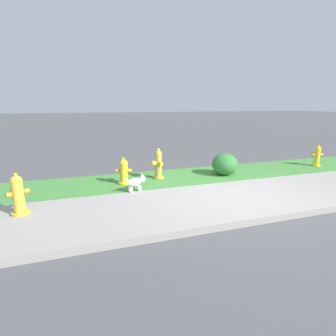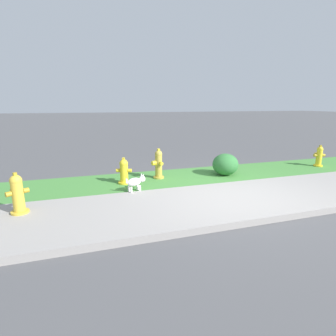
{
  "view_description": "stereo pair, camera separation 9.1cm",
  "coord_description": "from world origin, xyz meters",
  "px_view_note": "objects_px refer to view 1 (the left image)",
  "views": [
    {
      "loc": [
        -3.0,
        -4.46,
        1.91
      ],
      "look_at": [
        -1.06,
        1.41,
        0.4
      ],
      "focal_mm": 28.0,
      "sensor_mm": 36.0,
      "label": 1
    },
    {
      "loc": [
        -2.91,
        -4.49,
        1.91
      ],
      "look_at": [
        -1.06,
        1.41,
        0.4
      ],
      "focal_mm": 28.0,
      "sensor_mm": 36.0,
      "label": 2
    }
  ],
  "objects_px": {
    "fire_hydrant_mid_block": "(158,164)",
    "fire_hydrant_across_street": "(18,195)",
    "fire_hydrant_near_corner": "(124,172)",
    "small_white_dog": "(136,182)",
    "shrub_bush_mid_verge": "(225,164)",
    "fire_hydrant_far_end": "(317,156)"
  },
  "relations": [
    {
      "from": "fire_hydrant_across_street",
      "to": "fire_hydrant_mid_block",
      "type": "bearing_deg",
      "value": -4.46
    },
    {
      "from": "fire_hydrant_near_corner",
      "to": "fire_hydrant_far_end",
      "type": "xyz_separation_m",
      "value": [
        6.1,
        0.01,
        0.01
      ]
    },
    {
      "from": "small_white_dog",
      "to": "shrub_bush_mid_verge",
      "type": "distance_m",
      "value": 2.69
    },
    {
      "from": "fire_hydrant_across_street",
      "to": "fire_hydrant_far_end",
      "type": "distance_m",
      "value": 8.26
    },
    {
      "from": "fire_hydrant_mid_block",
      "to": "fire_hydrant_near_corner",
      "type": "xyz_separation_m",
      "value": [
        -0.93,
        -0.2,
        -0.08
      ]
    },
    {
      "from": "fire_hydrant_near_corner",
      "to": "shrub_bush_mid_verge",
      "type": "bearing_deg",
      "value": 19.64
    },
    {
      "from": "fire_hydrant_far_end",
      "to": "shrub_bush_mid_verge",
      "type": "distance_m",
      "value": 3.33
    },
    {
      "from": "fire_hydrant_near_corner",
      "to": "shrub_bush_mid_verge",
      "type": "xyz_separation_m",
      "value": [
        2.77,
        -0.04,
        -0.01
      ]
    },
    {
      "from": "fire_hydrant_across_street",
      "to": "fire_hydrant_far_end",
      "type": "bearing_deg",
      "value": -21.73
    },
    {
      "from": "fire_hydrant_mid_block",
      "to": "fire_hydrant_far_end",
      "type": "xyz_separation_m",
      "value": [
        5.17,
        -0.19,
        -0.06
      ]
    },
    {
      "from": "fire_hydrant_across_street",
      "to": "shrub_bush_mid_verge",
      "type": "height_order",
      "value": "fire_hydrant_across_street"
    },
    {
      "from": "fire_hydrant_mid_block",
      "to": "fire_hydrant_across_street",
      "type": "bearing_deg",
      "value": 102.84
    },
    {
      "from": "fire_hydrant_across_street",
      "to": "fire_hydrant_near_corner",
      "type": "bearing_deg",
      "value": 1.0
    },
    {
      "from": "fire_hydrant_mid_block",
      "to": "fire_hydrant_far_end",
      "type": "distance_m",
      "value": 5.17
    },
    {
      "from": "fire_hydrant_near_corner",
      "to": "fire_hydrant_across_street",
      "type": "height_order",
      "value": "fire_hydrant_across_street"
    },
    {
      "from": "fire_hydrant_near_corner",
      "to": "small_white_dog",
      "type": "xyz_separation_m",
      "value": [
        0.16,
        -0.68,
        -0.09
      ]
    },
    {
      "from": "small_white_dog",
      "to": "fire_hydrant_across_street",
      "type": "bearing_deg",
      "value": 175.21
    },
    {
      "from": "fire_hydrant_mid_block",
      "to": "fire_hydrant_near_corner",
      "type": "bearing_deg",
      "value": 88.86
    },
    {
      "from": "fire_hydrant_mid_block",
      "to": "fire_hydrant_far_end",
      "type": "bearing_deg",
      "value": -105.47
    },
    {
      "from": "fire_hydrant_far_end",
      "to": "small_white_dog",
      "type": "distance_m",
      "value": 5.98
    },
    {
      "from": "fire_hydrant_mid_block",
      "to": "shrub_bush_mid_verge",
      "type": "bearing_deg",
      "value": -110.68
    },
    {
      "from": "fire_hydrant_across_street",
      "to": "shrub_bush_mid_verge",
      "type": "xyz_separation_m",
      "value": [
        4.83,
        1.23,
        -0.07
      ]
    }
  ]
}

